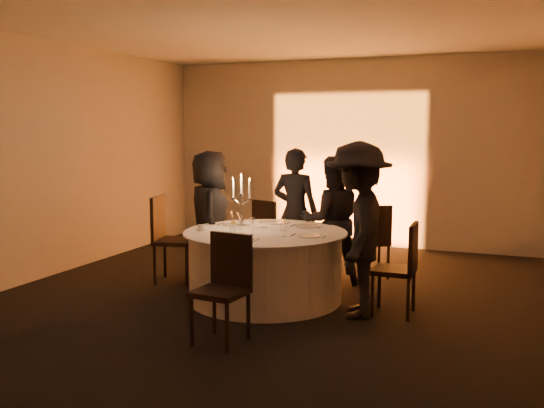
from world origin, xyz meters
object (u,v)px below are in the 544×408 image
at_px(chair_right, 402,264).
at_px(coffee_cup, 201,228).
at_px(banquet_table, 265,266).
at_px(chair_front, 225,281).
at_px(guest_left, 210,217).
at_px(guest_back_right, 331,221).
at_px(chair_back_left, 269,229).
at_px(guest_right, 358,230).
at_px(chair_left, 168,234).
at_px(chair_back_right, 373,237).
at_px(guest_back_left, 295,212).
at_px(candelabra, 241,208).

distance_m(chair_right, coffee_cup, 2.21).
bearing_deg(banquet_table, chair_front, -83.32).
xyz_separation_m(guest_left, guest_back_right, (1.42, 0.43, -0.03)).
bearing_deg(chair_right, chair_back_left, -126.42).
distance_m(chair_right, guest_right, 0.58).
distance_m(banquet_table, chair_front, 1.35).
xyz_separation_m(guest_back_right, guest_right, (0.59, -1.12, 0.10)).
bearing_deg(chair_front, chair_left, 139.96).
relative_size(chair_left, coffee_cup, 9.69).
bearing_deg(chair_back_right, guest_back_left, -16.75).
height_order(chair_right, guest_back_right, guest_back_right).
bearing_deg(guest_back_left, candelabra, 74.64).
relative_size(chair_right, guest_right, 0.54).
relative_size(chair_back_left, candelabra, 1.50).
bearing_deg(chair_front, guest_left, 126.84).
bearing_deg(guest_back_left, chair_left, 35.59).
bearing_deg(chair_front, coffee_cup, 132.78).
relative_size(guest_left, coffee_cup, 14.76).
bearing_deg(coffee_cup, chair_back_right, 45.53).
distance_m(chair_left, chair_front, 2.27).
relative_size(chair_right, candelabra, 1.54).
distance_m(chair_left, guest_back_left, 1.63).
distance_m(chair_right, guest_left, 2.50).
relative_size(banquet_table, coffee_cup, 16.36).
bearing_deg(chair_front, banquet_table, 102.65).
height_order(banquet_table, candelabra, candelabra).
relative_size(guest_back_left, candelabra, 2.67).
bearing_deg(chair_left, guest_back_left, -70.94).
distance_m(chair_front, candelabra, 1.69).
bearing_deg(guest_back_left, chair_right, 146.11).
relative_size(chair_back_right, coffee_cup, 8.58).
xyz_separation_m(chair_left, chair_right, (2.92, -0.30, -0.07)).
distance_m(chair_left, guest_right, 2.57).
relative_size(chair_back_left, chair_back_right, 0.98).
bearing_deg(chair_right, guest_back_left, -127.13).
distance_m(chair_back_right, chair_right, 1.53).
distance_m(chair_back_left, chair_front, 2.93).
xyz_separation_m(chair_front, guest_back_left, (-0.22, 2.50, 0.28)).
bearing_deg(chair_back_left, chair_right, 162.51).
relative_size(banquet_table, guest_left, 1.11).
height_order(chair_back_left, candelabra, candelabra).
bearing_deg(banquet_table, guest_back_left, 93.04).
bearing_deg(chair_left, guest_back_right, -85.23).
xyz_separation_m(chair_back_right, chair_front, (-0.74, -2.73, 0.01)).
distance_m(banquet_table, guest_right, 1.21).
xyz_separation_m(guest_left, coffee_cup, (0.25, -0.71, -0.01)).
height_order(chair_right, guest_right, guest_right).
relative_size(guest_back_right, candelabra, 2.54).
height_order(guest_back_left, coffee_cup, guest_back_left).
relative_size(chair_back_right, candelabra, 1.53).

